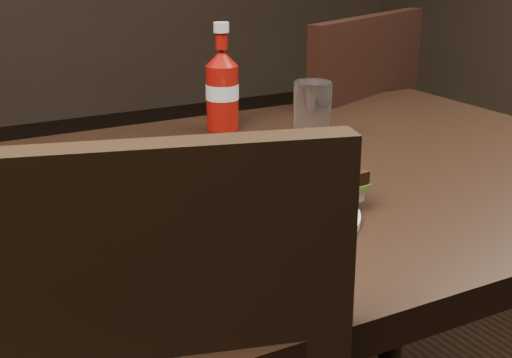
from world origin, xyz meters
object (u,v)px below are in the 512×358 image
ketchup_bottle (222,98)px  tumbler (312,111)px  plate (260,215)px  chair_far (289,206)px  dining_table (279,190)px

ketchup_bottle → tumbler: bearing=-56.9°
ketchup_bottle → plate: bearing=-110.5°
tumbler → plate: bearing=-133.9°
chair_far → tumbler: tumbler is taller
ketchup_bottle → tumbler: (0.10, -0.15, -0.01)m
plate → ketchup_bottle: ketchup_bottle is taller
dining_table → chair_far: dining_table is taller
chair_far → tumbler: (-0.24, -0.46, 0.38)m
dining_table → ketchup_bottle: bearing=80.2°
chair_far → plate: size_ratio=1.81×
plate → tumbler: bearing=46.1°
dining_table → ketchup_bottle: size_ratio=10.15×
dining_table → plate: bearing=-129.5°
chair_far → plate: bearing=32.9°
dining_table → ketchup_bottle: (0.05, 0.28, 0.08)m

